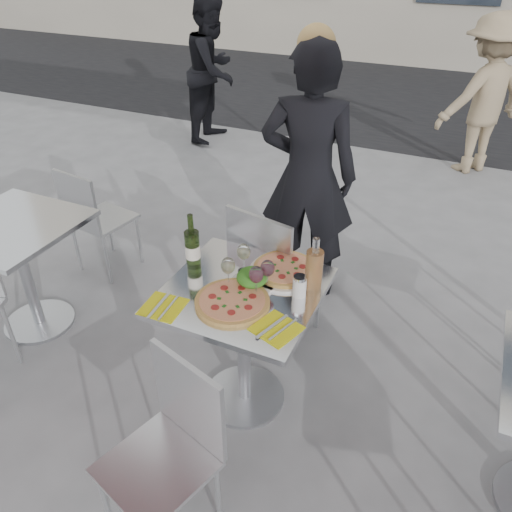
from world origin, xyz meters
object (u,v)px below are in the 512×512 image
at_px(wine_bottle, 192,247).
at_px(wineglass_white_a, 228,267).
at_px(chair_near, 172,440).
at_px(napkin_right, 276,328).
at_px(salad_plate, 252,279).
at_px(napkin_left, 163,306).
at_px(chair_far, 270,267).
at_px(side_table_left, 19,255).
at_px(pedestrian_b, 484,96).
at_px(pizza_far, 285,270).
at_px(wineglass_white_b, 244,253).
at_px(pedestrian_a, 213,70).
at_px(wineglass_red_b, 267,269).
at_px(woman_diner, 308,177).
at_px(sugar_shaker, 300,286).
at_px(main_table, 243,323).
at_px(pizza_near, 232,301).
at_px(carafe, 314,271).
at_px(wineglass_red_a, 256,276).
at_px(side_chair_lfar, 92,214).

bearing_deg(wine_bottle, wineglass_white_a, -16.95).
xyz_separation_m(chair_near, wineglass_white_a, (-0.10, 0.70, 0.36)).
bearing_deg(napkin_right, salad_plate, 151.48).
bearing_deg(napkin_left, chair_far, 70.88).
height_order(side_table_left, pedestrian_b, pedestrian_b).
distance_m(pedestrian_b, napkin_left, 4.27).
distance_m(chair_near, wineglass_white_a, 0.79).
bearing_deg(pizza_far, wineglass_white_b, -157.76).
height_order(wine_bottle, napkin_left, wine_bottle).
xyz_separation_m(pedestrian_a, wine_bottle, (1.82, -3.51, 0.06)).
relative_size(chair_far, wineglass_red_b, 5.94).
relative_size(woman_diner, pizza_far, 4.80).
bearing_deg(wine_bottle, sugar_shaker, -0.24).
bearing_deg(wineglass_red_b, main_table, -150.22).
bearing_deg(pizza_near, sugar_shaker, 35.46).
height_order(carafe, sugar_shaker, carafe).
relative_size(side_table_left, pizza_far, 2.11).
distance_m(wine_bottle, carafe, 0.62).
distance_m(main_table, salad_plate, 0.25).
bearing_deg(pedestrian_b, wineglass_red_a, 32.54).
bearing_deg(wineglass_white_b, woman_diner, 91.02).
distance_m(main_table, napkin_right, 0.38).
height_order(salad_plate, wine_bottle, wine_bottle).
relative_size(pizza_near, napkin_right, 1.51).
bearing_deg(chair_near, woman_diner, 110.26).
distance_m(carafe, wineglass_white_a, 0.40).
relative_size(wineglass_white_a, napkin_right, 0.69).
xyz_separation_m(pedestrian_a, salad_plate, (2.15, -3.53, -0.02)).
bearing_deg(side_table_left, wine_bottle, 3.48).
relative_size(salad_plate, wineglass_red_b, 1.40).
relative_size(pedestrian_a, carafe, 5.56).
bearing_deg(napkin_right, sugar_shaker, 107.16).
bearing_deg(woman_diner, wineglass_red_b, 88.22).
xyz_separation_m(wine_bottle, carafe, (0.61, 0.05, 0.00)).
distance_m(main_table, side_table_left, 1.50).
xyz_separation_m(chair_near, sugar_shaker, (0.23, 0.77, 0.30)).
height_order(side_chair_lfar, woman_diner, woman_diner).
bearing_deg(pedestrian_a, pizza_far, -149.34).
height_order(side_table_left, wineglass_red_a, wineglass_red_a).
height_order(chair_far, pizza_far, chair_far).
bearing_deg(pizza_far, pedestrian_b, 79.42).
xyz_separation_m(side_table_left, chair_far, (1.43, 0.49, 0.01)).
distance_m(wine_bottle, sugar_shaker, 0.57).
xyz_separation_m(main_table, wineglass_white_a, (-0.08, 0.00, 0.32)).
bearing_deg(chair_near, chair_far, 111.49).
bearing_deg(pedestrian_a, side_table_left, -173.24).
bearing_deg(salad_plate, side_chair_lfar, 158.56).
xyz_separation_m(chair_far, pedestrian_a, (-2.06, 3.09, 0.25)).
height_order(pedestrian_a, wine_bottle, pedestrian_a).
relative_size(side_chair_lfar, sugar_shaker, 7.75).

